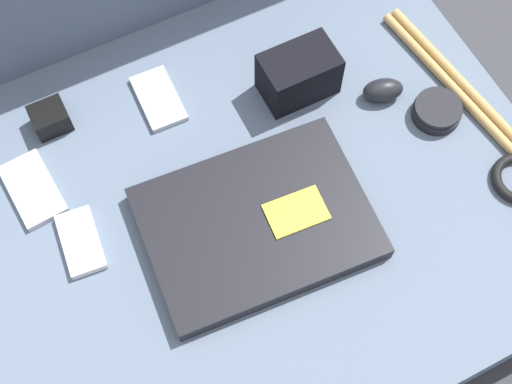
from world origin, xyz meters
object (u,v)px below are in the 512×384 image
at_px(computer_mouse, 383,90).
at_px(phone_black, 33,189).
at_px(camera_pouch, 299,74).
at_px(phone_silver, 159,99).
at_px(speaker_puck, 437,111).
at_px(laptop, 257,223).
at_px(charger_brick, 50,118).
at_px(phone_small, 81,242).

relative_size(computer_mouse, phone_black, 0.60).
height_order(phone_black, camera_pouch, camera_pouch).
relative_size(phone_silver, phone_black, 0.90).
bearing_deg(phone_silver, speaker_puck, -28.39).
bearing_deg(computer_mouse, phone_silver, 172.46).
bearing_deg(laptop, camera_pouch, 52.47).
distance_m(computer_mouse, phone_silver, 0.37).
bearing_deg(camera_pouch, speaker_puck, -40.05).
xyz_separation_m(speaker_puck, camera_pouch, (-0.18, 0.15, 0.03)).
relative_size(speaker_puck, camera_pouch, 0.66).
bearing_deg(speaker_puck, computer_mouse, 129.86).
bearing_deg(computer_mouse, charger_brick, 177.06).
bearing_deg(computer_mouse, camera_pouch, 164.80).
bearing_deg(phone_small, speaker_puck, 1.08).
bearing_deg(charger_brick, computer_mouse, -21.02).
xyz_separation_m(computer_mouse, phone_silver, (-0.34, 0.16, -0.01)).
distance_m(phone_black, charger_brick, 0.12).
relative_size(phone_silver, camera_pouch, 0.94).
bearing_deg(laptop, phone_small, 163.59).
bearing_deg(charger_brick, phone_black, -124.50).
xyz_separation_m(computer_mouse, phone_black, (-0.58, 0.10, -0.01)).
relative_size(laptop, speaker_puck, 4.40).
distance_m(computer_mouse, speaker_puck, 0.10).
bearing_deg(phone_small, phone_silver, 47.41).
relative_size(laptop, camera_pouch, 2.91).
bearing_deg(phone_small, phone_black, 112.96).
xyz_separation_m(camera_pouch, charger_brick, (-0.39, 0.12, -0.02)).
distance_m(phone_small, charger_brick, 0.22).
xyz_separation_m(computer_mouse, speaker_puck, (0.06, -0.07, -0.01)).
distance_m(computer_mouse, charger_brick, 0.55).
xyz_separation_m(speaker_puck, phone_black, (-0.64, 0.17, -0.01)).
distance_m(speaker_puck, charger_brick, 0.63).
bearing_deg(speaker_puck, camera_pouch, 139.95).
distance_m(laptop, computer_mouse, 0.32).
xyz_separation_m(computer_mouse, charger_brick, (-0.51, 0.20, 0.00)).
height_order(computer_mouse, speaker_puck, computer_mouse).
bearing_deg(camera_pouch, computer_mouse, -33.29).
bearing_deg(charger_brick, phone_small, -98.59).
bearing_deg(charger_brick, camera_pouch, -16.81).
height_order(camera_pouch, charger_brick, camera_pouch).
height_order(laptop, speaker_puck, laptop).
xyz_separation_m(phone_silver, charger_brick, (-0.17, 0.03, 0.02)).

